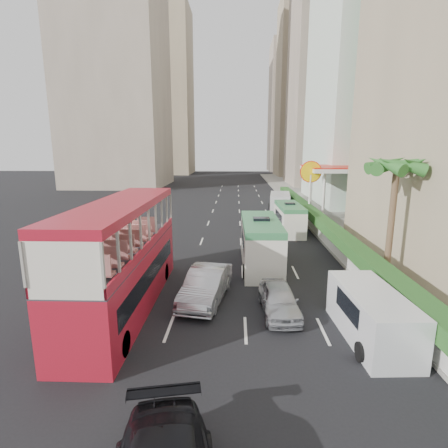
{
  "coord_description": "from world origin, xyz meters",
  "views": [
    {
      "loc": [
        -0.84,
        -15.26,
        7.39
      ],
      "look_at": [
        -1.5,
        4.0,
        3.2
      ],
      "focal_mm": 28.0,
      "sensor_mm": 36.0,
      "label": 1
    }
  ],
  "objects_px": {
    "panel_van_far": "(280,203)",
    "panel_van_near": "(371,315)",
    "car_silver_lane_a": "(206,300)",
    "car_silver_lane_b": "(279,313)",
    "double_decker_bus": "(124,256)",
    "shell_station": "(335,192)",
    "van_asset": "(260,226)",
    "minibus_far": "(289,219)",
    "minibus_near": "(261,243)",
    "palm_tree": "(391,222)"
  },
  "relations": [
    {
      "from": "minibus_near",
      "to": "shell_station",
      "type": "distance_m",
      "value": 19.31
    },
    {
      "from": "panel_van_far",
      "to": "minibus_far",
      "type": "bearing_deg",
      "value": -85.74
    },
    {
      "from": "car_silver_lane_b",
      "to": "panel_van_far",
      "type": "relative_size",
      "value": 0.72
    },
    {
      "from": "panel_van_far",
      "to": "shell_station",
      "type": "xyz_separation_m",
      "value": [
        5.67,
        -2.5,
        1.65
      ]
    },
    {
      "from": "double_decker_bus",
      "to": "minibus_near",
      "type": "bearing_deg",
      "value": 42.06
    },
    {
      "from": "minibus_near",
      "to": "panel_van_near",
      "type": "bearing_deg",
      "value": -67.2
    },
    {
      "from": "double_decker_bus",
      "to": "palm_tree",
      "type": "height_order",
      "value": "palm_tree"
    },
    {
      "from": "car_silver_lane_a",
      "to": "panel_van_near",
      "type": "xyz_separation_m",
      "value": [
        6.78,
        -3.3,
        0.98
      ]
    },
    {
      "from": "panel_van_far",
      "to": "panel_van_near",
      "type": "bearing_deg",
      "value": -83.09
    },
    {
      "from": "panel_van_near",
      "to": "car_silver_lane_b",
      "type": "bearing_deg",
      "value": 145.66
    },
    {
      "from": "double_decker_bus",
      "to": "minibus_near",
      "type": "relative_size",
      "value": 1.62
    },
    {
      "from": "double_decker_bus",
      "to": "minibus_near",
      "type": "distance_m",
      "value": 9.16
    },
    {
      "from": "minibus_far",
      "to": "car_silver_lane_b",
      "type": "bearing_deg",
      "value": -101.74
    },
    {
      "from": "palm_tree",
      "to": "panel_van_far",
      "type": "bearing_deg",
      "value": 99.17
    },
    {
      "from": "double_decker_bus",
      "to": "minibus_far",
      "type": "distance_m",
      "value": 18.31
    },
    {
      "from": "car_silver_lane_a",
      "to": "double_decker_bus",
      "type": "bearing_deg",
      "value": -157.42
    },
    {
      "from": "van_asset",
      "to": "panel_van_far",
      "type": "relative_size",
      "value": 0.85
    },
    {
      "from": "shell_station",
      "to": "palm_tree",
      "type": "bearing_deg",
      "value": -96.6
    },
    {
      "from": "van_asset",
      "to": "palm_tree",
      "type": "xyz_separation_m",
      "value": [
        6.3,
        -13.84,
        3.38
      ]
    },
    {
      "from": "minibus_near",
      "to": "shell_station",
      "type": "xyz_separation_m",
      "value": [
        9.25,
        16.9,
        1.25
      ]
    },
    {
      "from": "van_asset",
      "to": "minibus_near",
      "type": "height_order",
      "value": "minibus_near"
    },
    {
      "from": "van_asset",
      "to": "minibus_near",
      "type": "xyz_separation_m",
      "value": [
        -0.75,
        -11.75,
        1.5
      ]
    },
    {
      "from": "double_decker_bus",
      "to": "car_silver_lane_a",
      "type": "relative_size",
      "value": 2.24
    },
    {
      "from": "car_silver_lane_a",
      "to": "car_silver_lane_b",
      "type": "relative_size",
      "value": 1.24
    },
    {
      "from": "double_decker_bus",
      "to": "car_silver_lane_a",
      "type": "bearing_deg",
      "value": 12.72
    },
    {
      "from": "palm_tree",
      "to": "car_silver_lane_b",
      "type": "bearing_deg",
      "value": -146.32
    },
    {
      "from": "double_decker_bus",
      "to": "van_asset",
      "type": "bearing_deg",
      "value": 67.2
    },
    {
      "from": "minibus_near",
      "to": "shell_station",
      "type": "relative_size",
      "value": 0.85
    },
    {
      "from": "palm_tree",
      "to": "shell_station",
      "type": "relative_size",
      "value": 0.8
    },
    {
      "from": "car_silver_lane_a",
      "to": "car_silver_lane_b",
      "type": "bearing_deg",
      "value": -10.42
    },
    {
      "from": "van_asset",
      "to": "palm_tree",
      "type": "relative_size",
      "value": 0.73
    },
    {
      "from": "double_decker_bus",
      "to": "panel_van_far",
      "type": "distance_m",
      "value": 27.55
    },
    {
      "from": "double_decker_bus",
      "to": "shell_station",
      "type": "height_order",
      "value": "shell_station"
    },
    {
      "from": "van_asset",
      "to": "panel_van_far",
      "type": "xyz_separation_m",
      "value": [
        2.83,
        7.65,
        1.1
      ]
    },
    {
      "from": "car_silver_lane_b",
      "to": "minibus_far",
      "type": "height_order",
      "value": "minibus_far"
    },
    {
      "from": "van_asset",
      "to": "panel_van_near",
      "type": "distance_m",
      "value": 20.54
    },
    {
      "from": "panel_van_near",
      "to": "palm_tree",
      "type": "xyz_separation_m",
      "value": [
        3.3,
        6.45,
        2.4
      ]
    },
    {
      "from": "van_asset",
      "to": "minibus_far",
      "type": "height_order",
      "value": "minibus_far"
    },
    {
      "from": "double_decker_bus",
      "to": "palm_tree",
      "type": "relative_size",
      "value": 1.72
    },
    {
      "from": "double_decker_bus",
      "to": "van_asset",
      "type": "distance_m",
      "value": 19.52
    },
    {
      "from": "double_decker_bus",
      "to": "car_silver_lane_b",
      "type": "bearing_deg",
      "value": -3.42
    },
    {
      "from": "minibus_near",
      "to": "palm_tree",
      "type": "height_order",
      "value": "palm_tree"
    },
    {
      "from": "panel_van_near",
      "to": "shell_station",
      "type": "height_order",
      "value": "shell_station"
    },
    {
      "from": "minibus_near",
      "to": "panel_van_near",
      "type": "distance_m",
      "value": 9.35
    },
    {
      "from": "car_silver_lane_a",
      "to": "panel_van_near",
      "type": "bearing_deg",
      "value": -16.06
    },
    {
      "from": "double_decker_bus",
      "to": "shell_station",
      "type": "distance_m",
      "value": 28.02
    },
    {
      "from": "minibus_far",
      "to": "van_asset",
      "type": "bearing_deg",
      "value": 132.22
    },
    {
      "from": "minibus_far",
      "to": "panel_van_near",
      "type": "distance_m",
      "value": 17.8
    },
    {
      "from": "minibus_far",
      "to": "palm_tree",
      "type": "distance_m",
      "value": 12.16
    },
    {
      "from": "car_silver_lane_a",
      "to": "minibus_far",
      "type": "bearing_deg",
      "value": 76.71
    }
  ]
}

